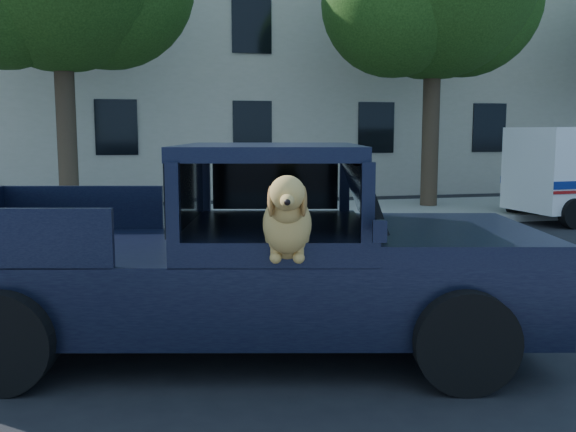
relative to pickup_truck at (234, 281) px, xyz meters
name	(u,v)px	position (x,y,z in m)	size (l,w,h in m)	color
ground	(393,338)	(1.62, -0.08, -0.67)	(120.00, 120.00, 0.00)	black
far_sidewalk	(244,216)	(1.62, 9.12, -0.59)	(60.00, 4.00, 0.15)	gray
lane_stripes	(427,262)	(3.62, 3.32, -0.66)	(21.60, 0.14, 0.01)	silver
building_main	(293,62)	(4.62, 16.42, 3.83)	(26.00, 6.00, 9.00)	beige
pickup_truck	(234,281)	(0.00, 0.00, 0.00)	(5.85, 3.42, 1.97)	black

